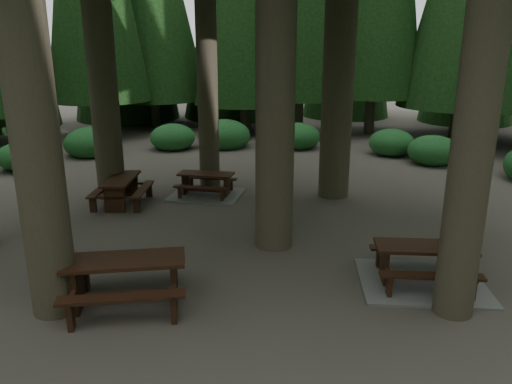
# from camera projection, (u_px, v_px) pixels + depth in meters

# --- Properties ---
(ground) EXTENTS (80.00, 80.00, 0.00)m
(ground) POSITION_uv_depth(u_px,v_px,m) (238.00, 247.00, 11.28)
(ground) COLOR #514B41
(ground) RESTS_ON ground
(picnic_table_a) EXTENTS (2.34, 1.94, 0.79)m
(picnic_table_a) POSITION_uv_depth(u_px,v_px,m) (423.00, 271.00, 9.49)
(picnic_table_a) COLOR gray
(picnic_table_a) RESTS_ON ground
(picnic_table_b) EXTENTS (1.55, 1.88, 0.78)m
(picnic_table_b) POSITION_uv_depth(u_px,v_px,m) (122.00, 187.00, 14.12)
(picnic_table_b) COLOR black
(picnic_table_b) RESTS_ON ground
(picnic_table_c) EXTENTS (2.25, 1.93, 0.70)m
(picnic_table_c) POSITION_uv_depth(u_px,v_px,m) (206.00, 188.00, 15.00)
(picnic_table_c) COLOR gray
(picnic_table_c) RESTS_ON ground
(picnic_table_e) EXTENTS (2.36, 2.06, 0.88)m
(picnic_table_e) POSITION_uv_depth(u_px,v_px,m) (126.00, 274.00, 8.62)
(picnic_table_e) COLOR black
(picnic_table_e) RESTS_ON ground
(shrub_ring) EXTENTS (23.86, 24.64, 1.49)m
(shrub_ring) POSITION_uv_depth(u_px,v_px,m) (271.00, 220.00, 11.82)
(shrub_ring) COLOR #1F5B2D
(shrub_ring) RESTS_ON ground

